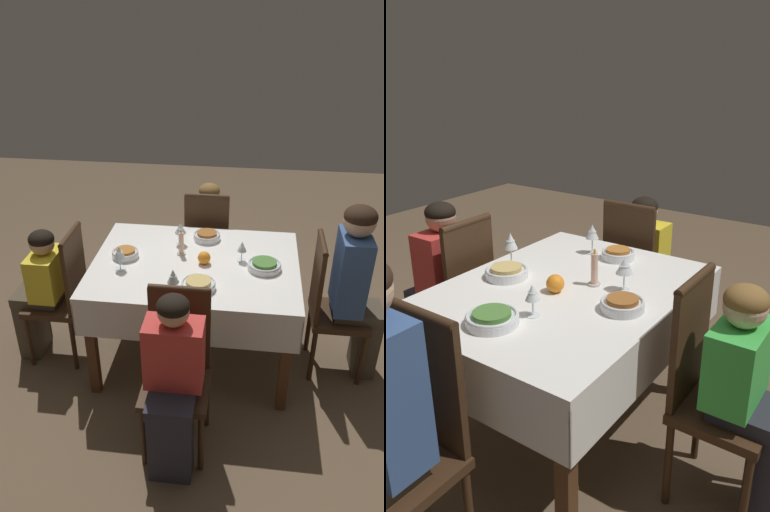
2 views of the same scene
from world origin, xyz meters
The scene contains 19 objects.
ground_plane centered at (0.00, 0.00, 0.00)m, with size 8.00×8.00×0.00m, color brown.
dining_table centered at (0.00, 0.00, 0.66)m, with size 1.31×1.01×0.75m.
chair_east centered at (0.87, -0.01, 0.52)m, with size 0.36×0.36×0.97m.
chair_south centered at (-0.01, -0.72, 0.52)m, with size 0.36×0.36×0.97m.
chair_north centered at (0.01, 0.72, 0.52)m, with size 0.36×0.36×0.97m.
chair_west centered at (-0.87, -0.10, 0.52)m, with size 0.36×0.36×0.97m.
person_child_red centered at (-0.01, -0.87, 0.57)m, with size 0.30×0.33×1.03m.
person_child_green centered at (0.01, 0.88, 0.54)m, with size 0.30×0.33×0.97m.
person_child_yellow centered at (-1.03, -0.10, 0.53)m, with size 0.33×0.30×0.96m.
bowl_east centered at (0.44, -0.03, 0.78)m, with size 0.21×0.21×0.06m.
wine_glass_east centered at (0.29, 0.06, 0.85)m, with size 0.06×0.06×0.14m.
bowl_south centered at (0.05, -0.30, 0.78)m, with size 0.20×0.20×0.06m.
wine_glass_south centered at (-0.08, -0.39, 0.87)m, with size 0.07×0.07×0.17m.
bowl_north centered at (0.04, 0.33, 0.78)m, with size 0.19×0.19×0.06m.
wine_glass_north centered at (-0.13, 0.24, 0.87)m, with size 0.08×0.08×0.16m.
bowl_west centered at (-0.46, 0.01, 0.78)m, with size 0.17×0.17×0.06m.
wine_glass_west centered at (-0.45, -0.14, 0.87)m, with size 0.07×0.07×0.16m.
candle_centerpiece centered at (-0.11, 0.10, 0.82)m, with size 0.06×0.06×0.18m.
orange_fruit centered at (0.06, -0.01, 0.79)m, with size 0.08×0.08×0.08m, color orange.
Camera 2 is at (1.67, 1.23, 1.69)m, focal length 35.00 mm.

